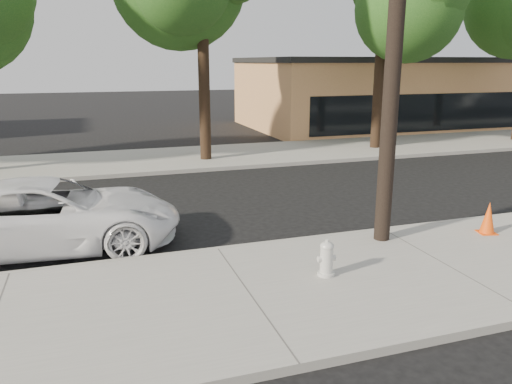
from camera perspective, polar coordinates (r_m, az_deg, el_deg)
ground at (r=12.61m, az=-6.74°, el=-3.74°), size 120.00×120.00×0.00m
near_sidewalk at (r=8.72m, az=-0.84°, el=-11.81°), size 90.00×4.40×0.15m
far_sidewalk at (r=20.75m, az=-11.56°, el=3.58°), size 90.00×5.00×0.15m
curb_near at (r=10.66m, az=-4.42°, el=-6.76°), size 90.00×0.12×0.16m
building_main at (r=33.31m, az=15.38°, el=10.79°), size 18.00×10.00×4.00m
utility_pole at (r=10.84m, az=15.70°, el=18.05°), size 1.40×0.34×9.00m
tree_d at (r=23.47m, az=14.99°, el=20.09°), size 4.50×4.35×8.75m
police_cruiser at (r=11.62m, az=-22.54°, el=-2.42°), size 5.72×2.97×1.54m
fire_hydrant at (r=9.28m, az=8.06°, el=-7.60°), size 0.34×0.32×0.66m
traffic_cone at (r=12.55m, az=25.02°, el=-2.72°), size 0.46×0.46×0.74m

